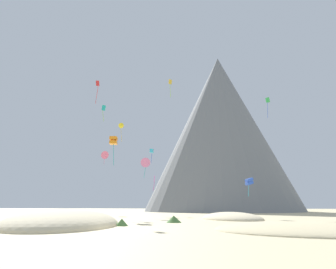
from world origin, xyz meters
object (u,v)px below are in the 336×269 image
(kite_green_high, at_px, (268,102))
(rock_massif, at_px, (221,136))
(bush_near_right, at_px, (174,219))
(kite_red_high, at_px, (97,87))
(kite_pink_low, at_px, (145,163))
(kite_magenta_low, at_px, (154,180))
(kite_rainbow_mid, at_px, (105,155))
(kite_cyan_mid, at_px, (152,151))
(kite_gold_high, at_px, (170,84))
(kite_blue_low, at_px, (249,182))
(bush_low_patch, at_px, (122,222))
(kite_teal_high, at_px, (104,109))
(kite_orange_mid, at_px, (113,141))
(kite_yellow_mid, at_px, (121,126))

(kite_green_high, bearing_deg, rock_massif, 3.89)
(bush_near_right, height_order, kite_red_high, kite_red_high)
(kite_green_high, bearing_deg, kite_pink_low, 92.33)
(kite_pink_low, distance_m, kite_magenta_low, 5.86)
(kite_rainbow_mid, distance_m, kite_red_high, 26.29)
(kite_cyan_mid, bearing_deg, rock_massif, 161.17)
(kite_gold_high, height_order, kite_magenta_low, kite_gold_high)
(kite_cyan_mid, relative_size, kite_blue_low, 1.11)
(kite_rainbow_mid, distance_m, kite_magenta_low, 21.95)
(bush_low_patch, height_order, kite_blue_low, kite_blue_low)
(kite_teal_high, xyz_separation_m, kite_orange_mid, (9.97, -20.90, -13.15))
(bush_near_right, distance_m, kite_rainbow_mid, 51.25)
(bush_near_right, distance_m, kite_blue_low, 22.03)
(kite_pink_low, bearing_deg, kite_gold_high, 128.31)
(kite_gold_high, bearing_deg, kite_orange_mid, 47.29)
(kite_yellow_mid, distance_m, kite_green_high, 40.74)
(kite_red_high, relative_size, kite_cyan_mid, 1.37)
(kite_red_high, bearing_deg, kite_magenta_low, -121.92)
(kite_red_high, distance_m, kite_blue_low, 39.33)
(kite_gold_high, relative_size, kite_magenta_low, 1.25)
(kite_pink_low, height_order, kite_red_high, kite_red_high)
(kite_pink_low, height_order, kite_cyan_mid, kite_cyan_mid)
(kite_cyan_mid, bearing_deg, kite_green_high, 94.98)
(bush_near_right, height_order, kite_blue_low, kite_blue_low)
(kite_red_high, bearing_deg, bush_low_patch, 131.46)
(rock_massif, distance_m, kite_yellow_mid, 59.25)
(kite_pink_low, distance_m, kite_red_high, 22.53)
(kite_cyan_mid, bearing_deg, bush_near_right, 19.51)
(kite_orange_mid, bearing_deg, kite_gold_high, 50.19)
(bush_low_patch, relative_size, kite_rainbow_mid, 0.41)
(kite_green_high, bearing_deg, bush_low_patch, 141.05)
(kite_yellow_mid, relative_size, kite_cyan_mid, 1.31)
(kite_green_high, bearing_deg, kite_cyan_mid, 81.29)
(kite_red_high, bearing_deg, rock_massif, -99.57)
(kite_rainbow_mid, height_order, kite_gold_high, kite_gold_high)
(kite_gold_high, relative_size, kite_blue_low, 1.30)
(kite_pink_low, xyz_separation_m, kite_red_high, (-8.54, -13.55, 15.84))
(bush_near_right, relative_size, kite_red_high, 0.41)
(kite_yellow_mid, bearing_deg, kite_gold_high, -59.65)
(bush_near_right, xyz_separation_m, kite_rainbow_mid, (-25.53, 41.38, 16.20))
(rock_massif, xyz_separation_m, kite_orange_mid, (-22.59, -74.69, -16.23))
(kite_teal_high, distance_m, kite_magenta_low, 25.06)
(bush_low_patch, height_order, kite_gold_high, kite_gold_high)
(kite_rainbow_mid, distance_m, kite_pink_low, 17.16)
(kite_gold_high, bearing_deg, kite_cyan_mid, -68.68)
(bush_near_right, bearing_deg, rock_massif, 84.21)
(kite_red_high, bearing_deg, kite_orange_mid, 149.47)
(kite_cyan_mid, bearing_deg, kite_gold_high, 34.56)
(kite_pink_low, bearing_deg, kite_cyan_mid, -109.29)
(kite_cyan_mid, bearing_deg, kite_yellow_mid, -67.04)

